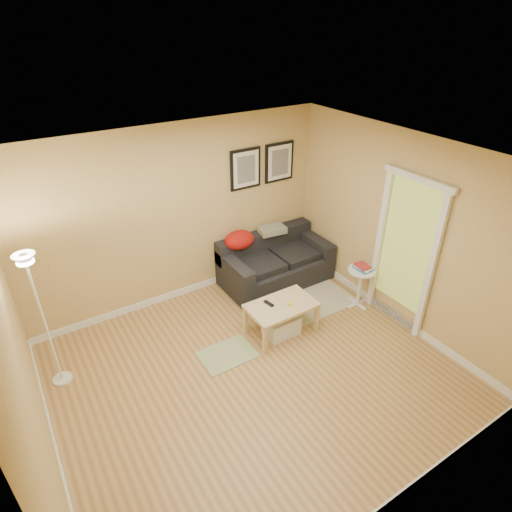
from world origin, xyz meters
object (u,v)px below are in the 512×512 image
(storage_bin, at_px, (281,325))
(side_table, at_px, (359,287))
(coffee_table, at_px, (281,318))
(floor_lamp, at_px, (46,326))
(sofa, at_px, (276,261))
(book_stack, at_px, (363,267))

(storage_bin, distance_m, side_table, 1.35)
(coffee_table, bearing_deg, floor_lamp, 172.87)
(sofa, height_order, storage_bin, sofa)
(side_table, bearing_deg, sofa, 119.46)
(side_table, height_order, book_stack, book_stack)
(coffee_table, xyz_separation_m, storage_bin, (-0.02, -0.04, -0.08))
(side_table, bearing_deg, storage_bin, 176.72)
(sofa, xyz_separation_m, coffee_table, (-0.65, -1.07, -0.15))
(coffee_table, bearing_deg, sofa, 65.35)
(book_stack, xyz_separation_m, floor_lamp, (-4.04, 0.77, 0.17))
(sofa, height_order, side_table, sofa)
(coffee_table, bearing_deg, storage_bin, -114.60)
(coffee_table, relative_size, book_stack, 3.71)
(coffee_table, height_order, floor_lamp, floor_lamp)
(sofa, distance_m, floor_lamp, 3.41)
(side_table, distance_m, floor_lamp, 4.13)
(storage_bin, bearing_deg, floor_lamp, 165.33)
(book_stack, distance_m, floor_lamp, 4.11)
(sofa, bearing_deg, storage_bin, -121.31)
(sofa, relative_size, coffee_table, 1.88)
(sofa, bearing_deg, book_stack, -59.84)
(sofa, relative_size, side_table, 2.78)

